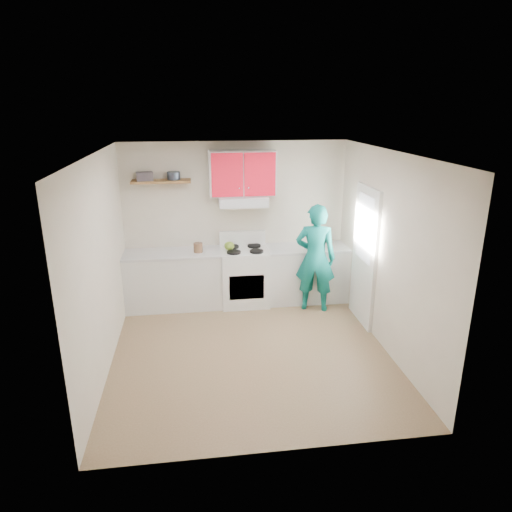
{
  "coord_description": "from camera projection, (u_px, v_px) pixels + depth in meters",
  "views": [
    {
      "loc": [
        -0.67,
        -5.4,
        3.14
      ],
      "look_at": [
        0.15,
        0.55,
        1.15
      ],
      "focal_mm": 32.2,
      "sensor_mm": 36.0,
      "label": 1
    }
  ],
  "objects": [
    {
      "name": "stove",
      "position": [
        244.0,
        277.0,
        7.5
      ],
      "size": [
        0.76,
        0.65,
        0.92
      ],
      "primitive_type": "cube",
      "color": "white",
      "rests_on": "floor"
    },
    {
      "name": "door_glass",
      "position": [
        365.0,
        228.0,
        6.58
      ],
      "size": [
        0.01,
        0.55,
        0.95
      ],
      "primitive_type": "cube",
      "color": "white",
      "rests_on": "door"
    },
    {
      "name": "range_hood",
      "position": [
        243.0,
        201.0,
        7.21
      ],
      "size": [
        0.76,
        0.44,
        0.15
      ],
      "primitive_type": "cube",
      "color": "silver",
      "rests_on": "back_wall"
    },
    {
      "name": "counter_right",
      "position": [
        306.0,
        274.0,
        7.66
      ],
      "size": [
        1.32,
        0.6,
        0.9
      ],
      "primitive_type": "cube",
      "color": "silver",
      "rests_on": "floor"
    },
    {
      "name": "kettle",
      "position": [
        229.0,
        246.0,
        7.32
      ],
      "size": [
        0.2,
        0.2,
        0.14
      ],
      "primitive_type": "ellipsoid",
      "rotation": [
        0.0,
        0.0,
        -0.24
      ],
      "color": "olive",
      "rests_on": "stove"
    },
    {
      "name": "right_wall",
      "position": [
        387.0,
        253.0,
        5.97
      ],
      "size": [
        0.04,
        3.8,
        2.6
      ],
      "primitive_type": "cube",
      "color": "beige",
      "rests_on": "floor"
    },
    {
      "name": "left_wall",
      "position": [
        102.0,
        265.0,
        5.51
      ],
      "size": [
        0.04,
        3.8,
        2.6
      ],
      "primitive_type": "cube",
      "color": "beige",
      "rests_on": "floor"
    },
    {
      "name": "ceiling",
      "position": [
        250.0,
        153.0,
        5.33
      ],
      "size": [
        3.6,
        3.8,
        0.04
      ],
      "primitive_type": "cube",
      "color": "white",
      "rests_on": "floor"
    },
    {
      "name": "books",
      "position": [
        145.0,
        176.0,
        6.95
      ],
      "size": [
        0.27,
        0.21,
        0.13
      ],
      "primitive_type": "cube",
      "rotation": [
        0.0,
        0.0,
        0.14
      ],
      "color": "#483F46",
      "rests_on": "shelf"
    },
    {
      "name": "floor",
      "position": [
        251.0,
        351.0,
        6.15
      ],
      "size": [
        3.8,
        3.8,
        0.0
      ],
      "primitive_type": "plane",
      "color": "brown",
      "rests_on": "ground"
    },
    {
      "name": "cutting_board",
      "position": [
        302.0,
        250.0,
        7.4
      ],
      "size": [
        0.33,
        0.26,
        0.02
      ],
      "primitive_type": "cube",
      "rotation": [
        0.0,
        0.0,
        0.1
      ],
      "color": "olive",
      "rests_on": "counter_right"
    },
    {
      "name": "tin",
      "position": [
        174.0,
        176.0,
        7.03
      ],
      "size": [
        0.23,
        0.23,
        0.12
      ],
      "primitive_type": "cylinder",
      "rotation": [
        0.0,
        0.0,
        -0.21
      ],
      "color": "#333D4C",
      "rests_on": "shelf"
    },
    {
      "name": "shelf",
      "position": [
        161.0,
        181.0,
        7.01
      ],
      "size": [
        0.9,
        0.3,
        0.04
      ],
      "primitive_type": "cube",
      "color": "brown",
      "rests_on": "back_wall"
    },
    {
      "name": "upper_cabinets",
      "position": [
        242.0,
        173.0,
        7.13
      ],
      "size": [
        1.02,
        0.33,
        0.7
      ],
      "primitive_type": "cube",
      "color": "red",
      "rests_on": "back_wall"
    },
    {
      "name": "front_wall",
      "position": [
        278.0,
        329.0,
        3.95
      ],
      "size": [
        3.6,
        0.04,
        2.6
      ],
      "primitive_type": "cube",
      "color": "beige",
      "rests_on": "floor"
    },
    {
      "name": "door",
      "position": [
        364.0,
        256.0,
        6.71
      ],
      "size": [
        0.05,
        0.85,
        2.05
      ],
      "primitive_type": "cube",
      "color": "white",
      "rests_on": "floor"
    },
    {
      "name": "crock",
      "position": [
        198.0,
        248.0,
        7.22
      ],
      "size": [
        0.17,
        0.17,
        0.17
      ],
      "primitive_type": "cylinder",
      "rotation": [
        0.0,
        0.0,
        -0.23
      ],
      "color": "brown",
      "rests_on": "counter_left"
    },
    {
      "name": "person",
      "position": [
        315.0,
        258.0,
        7.15
      ],
      "size": [
        0.72,
        0.58,
        1.72
      ],
      "primitive_type": "imported",
      "rotation": [
        0.0,
        0.0,
        2.83
      ],
      "color": "#0C736B",
      "rests_on": "floor"
    },
    {
      "name": "silicone_mat",
      "position": [
        330.0,
        247.0,
        7.55
      ],
      "size": [
        0.35,
        0.31,
        0.01
      ],
      "primitive_type": "cube",
      "rotation": [
        0.0,
        0.0,
        0.17
      ],
      "color": "red",
      "rests_on": "counter_right"
    },
    {
      "name": "counter_left",
      "position": [
        174.0,
        280.0,
        7.38
      ],
      "size": [
        1.52,
        0.6,
        0.9
      ],
      "primitive_type": "cube",
      "color": "silver",
      "rests_on": "floor"
    },
    {
      "name": "back_wall",
      "position": [
        236.0,
        222.0,
        7.53
      ],
      "size": [
        3.6,
        0.04,
        2.6
      ],
      "primitive_type": "cube",
      "color": "beige",
      "rests_on": "floor"
    }
  ]
}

